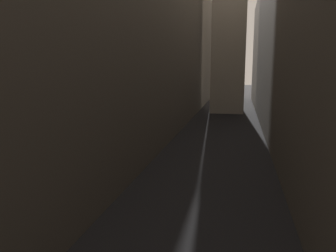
% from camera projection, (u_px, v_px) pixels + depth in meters
% --- Properties ---
extents(ground_plane, '(264.00, 264.00, 0.00)m').
position_uv_depth(ground_plane, '(218.00, 140.00, 40.80)').
color(ground_plane, black).
extents(building_block_left, '(13.58, 108.00, 25.32)m').
position_uv_depth(building_block_left, '(124.00, 35.00, 43.05)').
color(building_block_left, '#60594F').
rests_on(building_block_left, ground).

